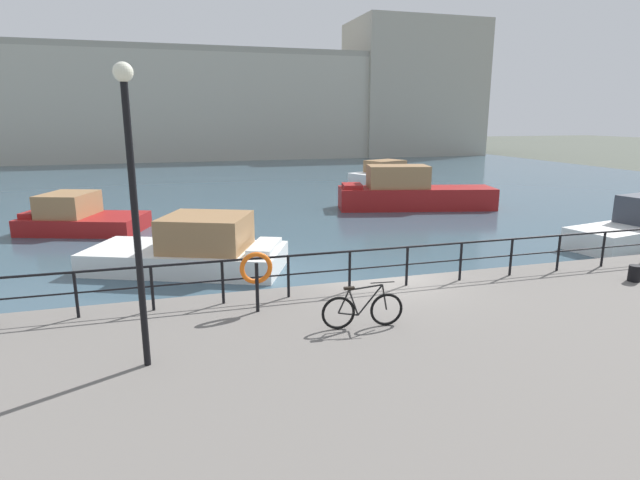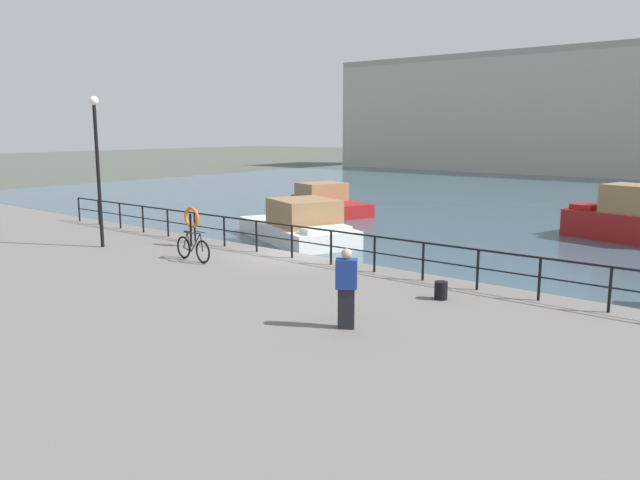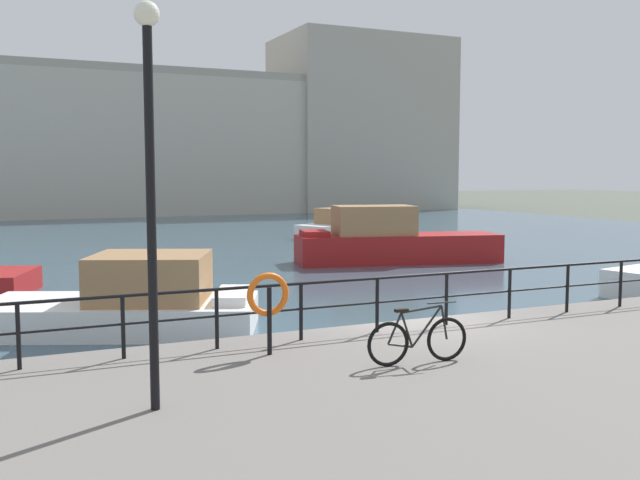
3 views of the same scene
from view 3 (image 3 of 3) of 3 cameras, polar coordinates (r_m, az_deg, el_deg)
The scene contains 10 objects.
ground_plane at distance 15.50m, azimuth 7.57°, elevation -9.64°, with size 240.00×240.00×0.00m, color #4C5147.
water_basin at distance 43.79m, azimuth -13.89°, elevation -0.02°, with size 80.00×60.00×0.01m, color #385160.
harbor_building at distance 72.30m, azimuth -11.96°, elevation 7.81°, with size 76.05×11.78×18.45m.
moored_red_daysailer at distance 31.96m, azimuth 5.70°, elevation -0.11°, with size 9.38×4.39×2.55m.
moored_blue_motorboat at distance 44.59m, azimuth 1.86°, elevation 1.17°, with size 6.62×4.59×1.82m.
moored_cabin_cruiser at distance 18.75m, azimuth -14.75°, elevation -4.83°, with size 7.44×5.44×1.96m.
quay_railing at distance 14.68m, azimuth 10.06°, elevation -3.85°, with size 25.64×0.07×1.08m.
parked_bicycle at distance 11.72m, azimuth 7.81°, elevation -7.90°, with size 1.77×0.22×0.98m.
life_ring_stand at distance 12.14m, azimuth -4.16°, elevation -4.58°, with size 0.75×0.16×1.40m.
quay_lamp_post at distance 9.30m, azimuth -13.42°, elevation 6.45°, with size 0.32×0.32×5.19m.
Camera 3 is at (-7.98, -12.67, 4.00)m, focal length 40.11 mm.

